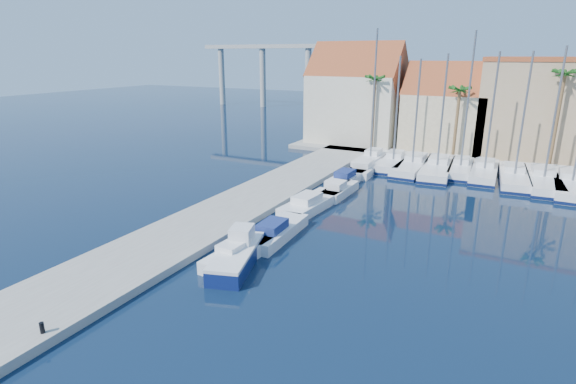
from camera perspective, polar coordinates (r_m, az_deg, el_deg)
name	(u,v)px	position (r m, az deg, el deg)	size (l,w,h in m)	color
ground	(208,346)	(21.15, -10.12, -18.70)	(260.00, 260.00, 0.00)	black
quay_west	(222,215)	(35.50, -8.43, -2.90)	(6.00, 77.00, 0.50)	gray
shore_north	(510,155)	(62.45, 26.39, 4.21)	(54.00, 16.00, 0.50)	gray
bollard	(42,328)	(23.31, -28.77, -14.87)	(0.21, 0.21, 0.51)	black
fishing_boat	(238,254)	(27.59, -6.42, -7.85)	(3.64, 6.26, 2.08)	#0D1A51
motorboat_west_0	(239,253)	(28.22, -6.24, -7.66)	(2.18, 5.88, 1.40)	white
motorboat_west_1	(276,231)	(31.30, -1.53, -4.99)	(2.35, 6.57, 1.40)	white
motorboat_west_2	(311,203)	(37.11, 2.88, -1.41)	(2.91, 7.33, 1.40)	white
motorboat_west_3	(339,190)	(40.86, 6.47, 0.25)	(1.84, 5.46, 1.40)	white
motorboat_west_4	(347,178)	(44.99, 7.50, 1.79)	(2.32, 6.56, 1.40)	white
motorboat_west_5	(365,168)	(49.39, 9.74, 3.07)	(2.72, 7.57, 1.40)	white
sailboat_0	(372,158)	(53.36, 10.57, 4.25)	(2.25, 8.34, 14.93)	white
sailboat_1	(394,161)	(52.54, 13.30, 3.79)	(3.20, 9.36, 12.12)	white
sailboat_2	(413,165)	(51.56, 15.65, 3.34)	(2.89, 10.35, 11.85)	white
sailboat_3	(438,167)	(51.11, 18.46, 2.97)	(3.67, 11.15, 12.36)	white
sailboat_4	(461,167)	(51.62, 21.08, 2.94)	(2.68, 8.46, 14.52)	white
sailboat_5	(484,171)	(51.27, 23.68, 2.47)	(2.75, 9.43, 12.56)	white
sailboat_6	(514,176)	(50.27, 26.76, 1.79)	(3.44, 10.12, 12.58)	white
sailboat_7	(543,179)	(50.45, 29.64, 1.42)	(3.74, 10.98, 13.02)	white
sailboat_8	(571,183)	(50.40, 32.30, 0.95)	(3.18, 11.88, 11.02)	white
building_0	(357,98)	(64.08, 8.73, 11.76)	(12.30, 9.00, 13.50)	beige
building_1	(446,112)	(61.34, 19.45, 9.62)	(10.30, 8.00, 11.00)	tan
building_2	(546,108)	(61.60, 29.93, 9.26)	(14.20, 10.20, 11.50)	tan
palm_0	(375,81)	(57.91, 10.99, 13.64)	(2.60, 2.60, 10.15)	brown
palm_1	(460,92)	(55.87, 20.97, 11.76)	(2.60, 2.60, 9.15)	brown
palm_2	(564,77)	(55.40, 31.68, 12.31)	(2.60, 2.60, 11.15)	brown
viaduct	(288,63)	(107.63, 0.05, 16.03)	(48.00, 2.20, 14.45)	#9E9E99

